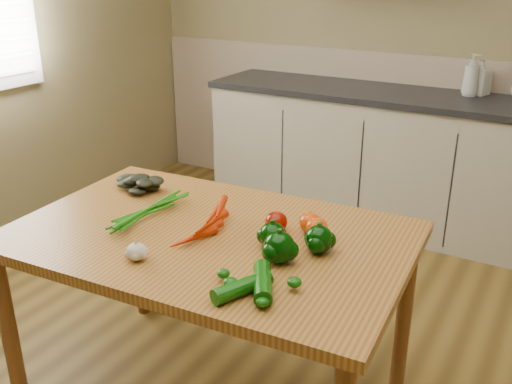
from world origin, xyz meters
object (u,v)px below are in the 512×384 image
at_px(carrot_bunch, 189,218).
at_px(soap_bottle_a, 472,75).
at_px(table, 210,253).
at_px(pepper_a, 273,236).
at_px(garlic_bulb, 136,252).
at_px(zucchini_a, 263,282).
at_px(pepper_c, 279,247).
at_px(tomato_a, 276,222).
at_px(tomato_b, 310,222).
at_px(soap_bottle_b, 481,77).
at_px(zucchini_b, 242,287).
at_px(leafy_greens, 136,180).
at_px(pepper_b, 319,239).
at_px(tomato_c, 317,228).

bearing_deg(carrot_bunch, soap_bottle_a, 71.92).
height_order(table, pepper_a, pepper_a).
xyz_separation_m(garlic_bulb, zucchini_a, (0.45, 0.04, -0.00)).
height_order(carrot_bunch, pepper_a, pepper_a).
distance_m(pepper_c, tomato_a, 0.23).
bearing_deg(tomato_b, soap_bottle_b, 84.40).
bearing_deg(zucchini_a, zucchini_b, -130.21).
bearing_deg(zucchini_b, soap_bottle_b, 85.68).
relative_size(soap_bottle_b, leafy_greens, 1.08).
xyz_separation_m(garlic_bulb, pepper_c, (0.41, 0.22, 0.02)).
height_order(carrot_bunch, leafy_greens, leafy_greens).
relative_size(soap_bottle_a, carrot_bunch, 0.98).
height_order(soap_bottle_a, leafy_greens, soap_bottle_a).
bearing_deg(table, garlic_bulb, -111.03).
height_order(pepper_c, tomato_b, pepper_c).
distance_m(pepper_b, tomato_a, 0.21).
bearing_deg(leafy_greens, carrot_bunch, -22.88).
bearing_deg(tomato_a, zucchini_b, -74.91).
bearing_deg(soap_bottle_b, tomato_c, -72.49).
height_order(pepper_c, tomato_a, pepper_c).
xyz_separation_m(tomato_a, tomato_c, (0.15, 0.03, -0.00)).
distance_m(soap_bottle_a, leafy_greens, 2.22).
bearing_deg(pepper_c, pepper_a, 130.52).
bearing_deg(tomato_c, pepper_b, -62.09).
xyz_separation_m(soap_bottle_b, pepper_c, (-0.19, -2.30, -0.20)).
distance_m(leafy_greens, tomato_b, 0.80).
relative_size(pepper_c, tomato_a, 1.28).
distance_m(soap_bottle_a, pepper_c, 2.25).
bearing_deg(tomato_b, leafy_greens, -178.92).
bearing_deg(tomato_c, soap_bottle_a, 86.74).
bearing_deg(garlic_bulb, soap_bottle_b, 76.64).
relative_size(garlic_bulb, tomato_a, 0.84).
distance_m(leafy_greens, tomato_a, 0.70).
height_order(carrot_bunch, garlic_bulb, carrot_bunch).
bearing_deg(zucchini_b, tomato_a, 105.09).
bearing_deg(zucchini_a, tomato_c, 91.43).
bearing_deg(garlic_bulb, pepper_c, 28.28).
xyz_separation_m(table, zucchini_a, (0.36, -0.25, 0.11)).
relative_size(table, pepper_b, 15.68).
xyz_separation_m(pepper_a, zucchini_b, (0.07, -0.31, -0.02)).
bearing_deg(soap_bottle_b, leafy_greens, -94.06).
bearing_deg(pepper_c, zucchini_b, -90.20).
relative_size(pepper_a, pepper_b, 0.96).
height_order(soap_bottle_b, zucchini_a, soap_bottle_b).
relative_size(pepper_b, pepper_c, 0.91).
bearing_deg(carrot_bunch, pepper_b, 2.65).
xyz_separation_m(pepper_a, zucchini_a, (0.11, -0.26, -0.02)).
relative_size(pepper_a, zucchini_b, 0.46).
relative_size(table, tomato_b, 18.84).
bearing_deg(carrot_bunch, tomato_a, 19.22).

